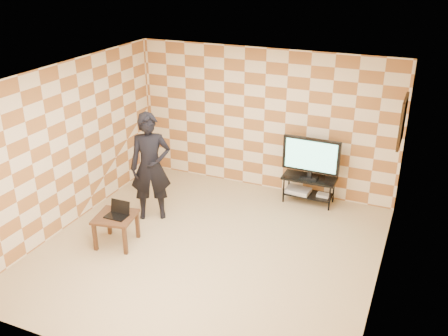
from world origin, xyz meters
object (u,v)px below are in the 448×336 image
(side_table, at_px, (116,221))
(person, at_px, (151,167))
(tv_stand, at_px, (309,184))
(tv, at_px, (311,156))

(side_table, xyz_separation_m, person, (0.06, 1.00, 0.53))
(tv_stand, height_order, tv, tv)
(tv, bearing_deg, side_table, -133.09)
(person, bearing_deg, side_table, -123.43)
(side_table, distance_m, person, 1.13)
(tv_stand, xyz_separation_m, person, (-2.35, -1.58, 0.57))
(tv_stand, bearing_deg, tv, -88.80)
(tv, bearing_deg, tv_stand, 91.20)
(side_table, bearing_deg, tv_stand, 46.95)
(tv, relative_size, side_table, 1.50)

